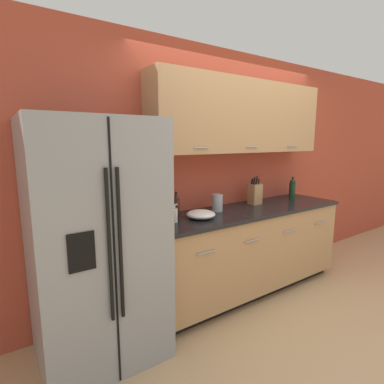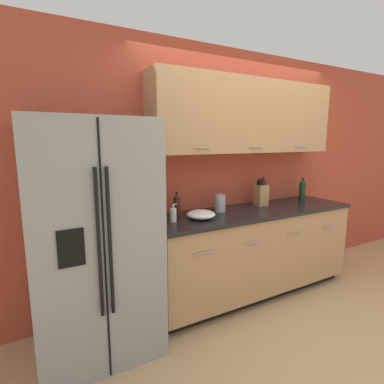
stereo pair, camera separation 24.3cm
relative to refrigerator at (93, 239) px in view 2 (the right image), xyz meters
The scene contains 10 objects.
ground_plane 2.05m from the refrigerator, 22.99° to the right, with size 14.00×14.00×0.00m, color tan.
wall_back 1.81m from the refrigerator, 12.23° to the left, with size 10.00×0.39×2.60m.
counter_unit 1.71m from the refrigerator, ahead, with size 2.30×0.64×0.93m.
refrigerator is the anchor object (origin of this frame).
knife_block 1.88m from the refrigerator, ahead, with size 0.13×0.11×0.32m.
wine_bottle 2.50m from the refrigerator, ahead, with size 0.08×0.08×0.27m.
soap_dispenser 0.72m from the refrigerator, ahead, with size 0.06×0.06×0.16m.
oil_bottle 0.86m from the refrigerator, 14.23° to the left, with size 0.07×0.07×0.24m.
steel_canister 1.31m from the refrigerator, ahead, with size 0.11×0.11×0.19m.
mixing_bowl 0.98m from the refrigerator, ahead, with size 0.27×0.27×0.08m.
Camera 2 is at (-2.10, -1.57, 1.65)m, focal length 28.00 mm.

